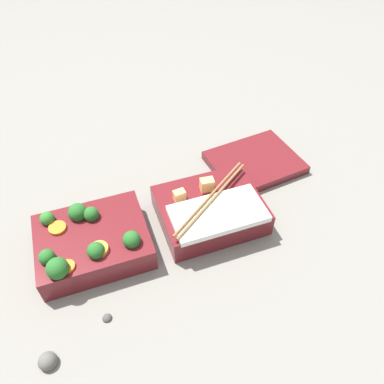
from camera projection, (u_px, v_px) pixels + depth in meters
ground_plane at (157, 233)px, 0.72m from camera, size 3.00×3.00×0.00m
bento_tray_vegetable at (92, 242)px, 0.67m from camera, size 0.19×0.16×0.08m
bento_tray_rice at (211, 212)px, 0.72m from camera, size 0.19×0.16×0.08m
bento_lid at (254, 162)px, 0.85m from camera, size 0.21×0.17×0.02m
pebble_0 at (107, 317)px, 0.60m from camera, size 0.02×0.02×0.02m
pebble_1 at (48, 361)px, 0.55m from camera, size 0.03×0.03×0.03m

